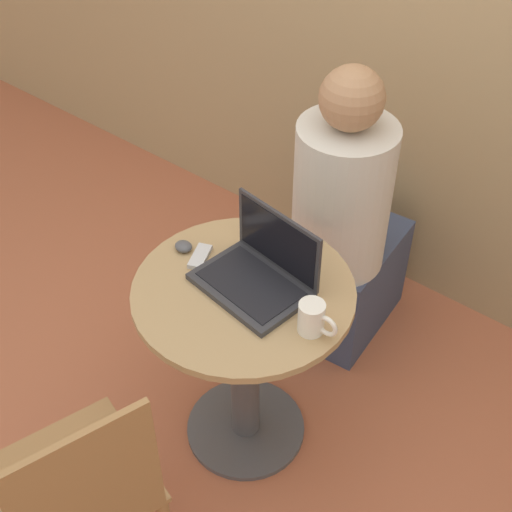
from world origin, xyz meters
The scene contains 8 objects.
ground_plane centered at (0.00, 0.00, 0.00)m, with size 12.00×12.00×0.00m, color #B26042.
round_table centered at (0.00, 0.00, 0.48)m, with size 0.67×0.67×0.72m.
laptop centered at (0.02, 0.05, 0.76)m, with size 0.36×0.28×0.22m.
cell_phone centered at (-0.19, 0.02, 0.73)m, with size 0.08×0.12×0.02m.
computer_mouse centered at (-0.26, 0.02, 0.73)m, with size 0.06×0.05×0.03m.
coffee_cup centered at (0.26, -0.01, 0.77)m, with size 0.12×0.08×0.10m.
chair_empty centered at (-0.01, -0.68, 0.46)m, with size 0.50×0.50×0.89m.
person_seated centered at (-0.03, 0.62, 0.50)m, with size 0.36×0.54×1.20m.
Camera 1 is at (0.96, -1.16, 2.20)m, focal length 50.00 mm.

